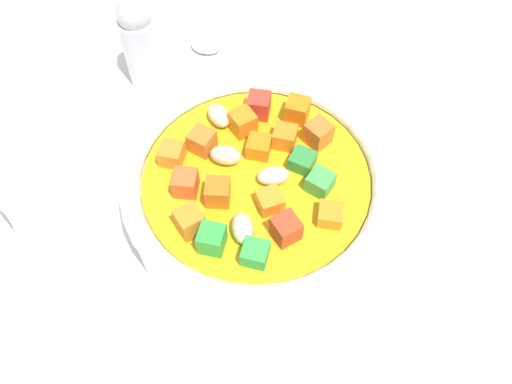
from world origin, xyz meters
TOP-DOWN VIEW (x-y plane):
  - ground_plane at (0.00, 0.00)cm, footprint 140.00×140.00cm
  - soup_bowl_main at (0.02, 0.00)cm, footprint 20.74×20.74cm
  - spoon at (9.74, -14.93)cm, footprint 21.79×10.12cm
  - pepper_shaker at (16.75, -6.15)cm, footprint 3.35×3.35cm

SIDE VIEW (x-z plane):
  - ground_plane at x=0.00cm, z-range -2.00..0.00cm
  - spoon at x=9.74cm, z-range -0.09..0.99cm
  - soup_bowl_main at x=0.02cm, z-range -0.32..6.18cm
  - pepper_shaker at x=16.75cm, z-range -0.03..9.42cm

